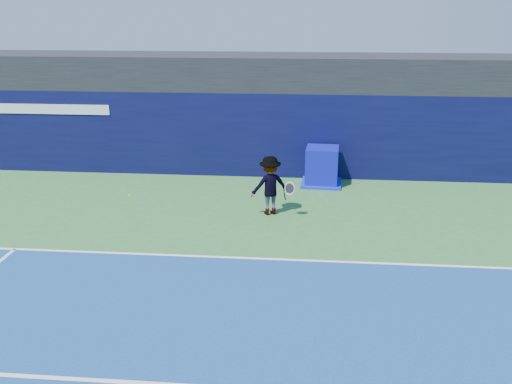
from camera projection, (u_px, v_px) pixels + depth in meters
ground at (183, 321)px, 11.22m from camera, size 80.00×80.00×0.00m
baseline at (209, 257)px, 14.06m from camera, size 24.00×0.10×0.01m
service_line at (157, 384)px, 9.32m from camera, size 24.00×0.10×0.01m
stadium_band at (246, 71)px, 20.98m from camera, size 36.00×3.00×1.20m
back_wall_assembly at (243, 133)px, 20.69m from camera, size 36.00×1.03×3.00m
equipment_cart at (322, 168)px, 19.61m from camera, size 1.45×1.45×1.31m
tennis_player at (270, 185)px, 16.72m from camera, size 1.40×1.02×1.76m
tennis_ball at (130, 195)px, 15.63m from camera, size 0.06×0.06×0.06m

